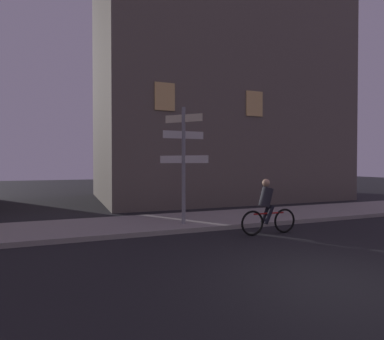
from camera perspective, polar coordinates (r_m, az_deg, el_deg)
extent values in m
plane|color=#232326|center=(6.42, 24.51, -17.59)|extent=(80.00, 80.00, 0.00)
cube|color=#9E9991|center=(11.44, 1.39, -8.85)|extent=(40.00, 3.03, 0.14)
cylinder|color=gray|center=(10.23, -1.50, 0.76)|extent=(0.12, 0.12, 3.69)
cube|color=beige|center=(10.33, -1.50, 9.09)|extent=(0.92, 0.92, 0.24)
cube|color=white|center=(10.27, -1.50, 6.21)|extent=(1.35, 0.03, 0.24)
cube|color=white|center=(10.23, -1.50, 1.90)|extent=(1.20, 1.20, 0.24)
torus|color=black|center=(10.07, 16.00, -8.59)|extent=(0.72, 0.07, 0.72)
torus|color=black|center=(9.46, 10.59, -9.19)|extent=(0.72, 0.07, 0.72)
cylinder|color=red|center=(9.71, 13.39, -7.43)|extent=(1.00, 0.06, 0.04)
cylinder|color=#26262D|center=(9.60, 12.91, -4.68)|extent=(0.46, 0.33, 0.61)
sphere|color=tan|center=(9.57, 12.92, -2.20)|extent=(0.22, 0.22, 0.22)
cylinder|color=black|center=(9.76, 12.85, -7.57)|extent=(0.34, 0.12, 0.55)
cylinder|color=black|center=(9.62, 13.45, -7.70)|extent=(0.34, 0.12, 0.55)
cube|color=#6B6056|center=(20.72, 3.79, 16.09)|extent=(13.53, 9.19, 14.81)
cube|color=#F2C672|center=(14.36, -4.82, 12.77)|extent=(0.90, 0.06, 1.20)
cube|color=#F2C672|center=(16.22, 10.94, 11.40)|extent=(0.90, 0.06, 1.20)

